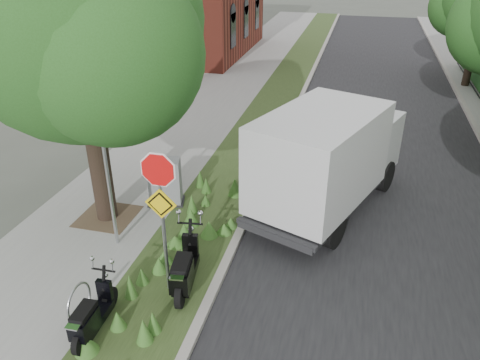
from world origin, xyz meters
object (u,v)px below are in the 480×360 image
object	(u,v)px
scooter_near	(184,274)
box_truck	(328,155)
scooter_far	(90,320)
utility_cabinet	(165,182)
sign_assembly	(160,196)

from	to	relation	value
scooter_near	box_truck	bearing A→B (deg)	59.91
scooter_far	box_truck	size ratio (longest dim) A/B	0.27
box_truck	utility_cabinet	world-z (taller)	box_truck
utility_cabinet	scooter_near	bearing A→B (deg)	-61.75
box_truck	scooter_far	bearing A→B (deg)	-122.24
box_truck	utility_cabinet	size ratio (longest dim) A/B	4.55
utility_cabinet	box_truck	bearing A→B (deg)	12.66
scooter_far	box_truck	xyz separation A→B (m)	(3.65, 5.79, 1.11)
box_truck	utility_cabinet	bearing A→B (deg)	-167.34
utility_cabinet	sign_assembly	bearing A→B (deg)	-66.99
scooter_near	utility_cabinet	world-z (taller)	utility_cabinet
scooter_far	utility_cabinet	size ratio (longest dim) A/B	1.25
sign_assembly	utility_cabinet	size ratio (longest dim) A/B	2.53
scooter_far	box_truck	distance (m)	6.93
box_truck	utility_cabinet	distance (m)	4.39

